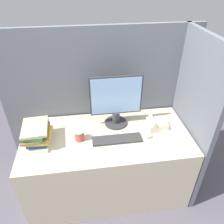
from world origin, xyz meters
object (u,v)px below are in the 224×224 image
at_px(keyboard, 117,139).
at_px(desk_telephone, 157,124).
at_px(coffee_cup, 79,135).
at_px(monitor, 116,103).
at_px(mouse, 148,136).
at_px(book_stack, 37,135).

distance_m(keyboard, desk_telephone, 0.43).
bearing_deg(coffee_cup, monitor, 27.97).
xyz_separation_m(keyboard, mouse, (0.29, -0.00, 0.01)).
height_order(coffee_cup, book_stack, book_stack).
bearing_deg(book_stack, desk_telephone, 2.56).
relative_size(coffee_cup, book_stack, 0.33).
height_order(monitor, mouse, monitor).
relative_size(monitor, book_stack, 1.70).
height_order(book_stack, desk_telephone, book_stack).
height_order(coffee_cup, desk_telephone, desk_telephone).
relative_size(keyboard, coffee_cup, 4.43).
distance_m(keyboard, mouse, 0.29).
bearing_deg(desk_telephone, coffee_cup, -175.33).
bearing_deg(keyboard, coffee_cup, 170.10).
relative_size(mouse, book_stack, 0.24).
height_order(monitor, book_stack, monitor).
relative_size(book_stack, desk_telephone, 1.70).
relative_size(mouse, coffee_cup, 0.72).
distance_m(book_stack, desk_telephone, 1.12).
bearing_deg(desk_telephone, mouse, -133.69).
distance_m(coffee_cup, book_stack, 0.37).
height_order(mouse, coffee_cup, coffee_cup).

